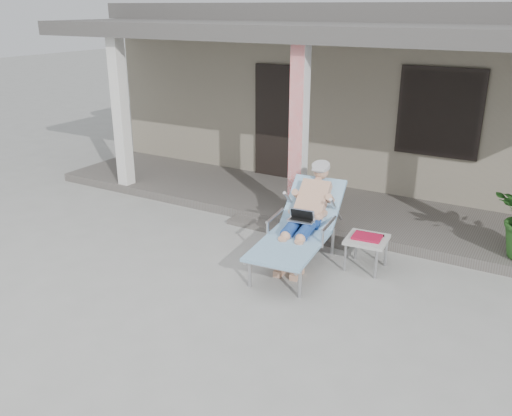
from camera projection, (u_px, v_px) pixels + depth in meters
The scene contains 7 objects.
ground at pixel (220, 284), 6.73m from camera, with size 60.00×60.00×0.00m, color #9E9E99.
house at pixel (389, 86), 11.41m from camera, with size 10.40×5.40×3.30m.
porch_deck at pixel (318, 206), 9.14m from camera, with size 10.00×2.00×0.15m, color #605B56.
porch_overhang at pixel (324, 38), 8.14m from camera, with size 10.00×2.30×2.85m.
porch_step at pixel (287, 231), 8.22m from camera, with size 2.00×0.30×0.07m, color #605B56.
lounger at pixel (303, 205), 7.10m from camera, with size 0.94×2.05×1.30m.
side_table at pixel (367, 241), 7.00m from camera, with size 0.56×0.56×0.46m.
Camera 1 is at (3.38, -4.95, 3.25)m, focal length 38.00 mm.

